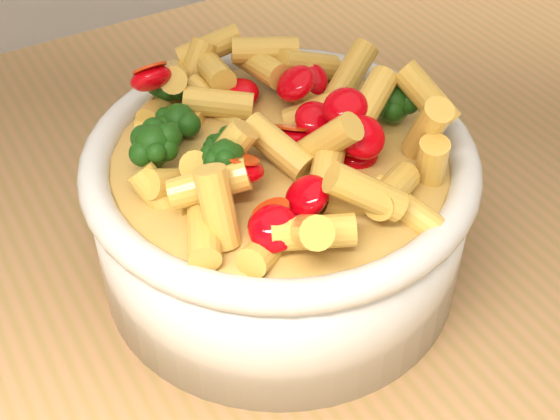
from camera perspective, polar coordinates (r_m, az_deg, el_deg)
table at (r=0.67m, az=7.91°, el=-7.69°), size 1.20×0.80×0.90m
serving_bowl at (r=0.52m, az=0.00°, el=0.11°), size 0.25×0.25×0.11m
pasta_salad at (r=0.48m, az=0.00°, el=6.12°), size 0.20×0.20×0.04m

